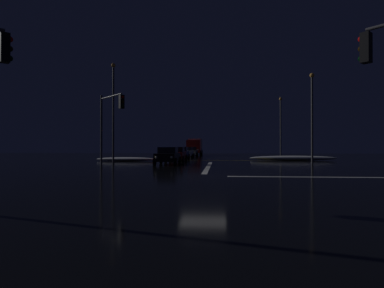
% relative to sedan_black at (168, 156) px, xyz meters
% --- Properties ---
extents(ground, '(120.00, 120.00, 0.10)m').
position_rel_sedan_black_xyz_m(ground, '(3.77, -11.48, -0.85)').
color(ground, black).
extents(stop_line_north, '(0.35, 14.90, 0.01)m').
position_rel_sedan_black_xyz_m(stop_line_north, '(3.77, -2.81, -0.80)').
color(stop_line_north, white).
rests_on(stop_line_north, ground).
extents(centre_line_ns, '(22.00, 0.15, 0.01)m').
position_rel_sedan_black_xyz_m(centre_line_ns, '(3.77, 8.79, -0.80)').
color(centre_line_ns, yellow).
rests_on(centre_line_ns, ground).
extents(crosswalk_bar_east, '(14.90, 0.40, 0.01)m').
position_rel_sedan_black_xyz_m(crosswalk_bar_east, '(12.55, -11.48, -0.80)').
color(crosswalk_bar_east, white).
rests_on(crosswalk_bar_east, ground).
extents(snow_bank_left_curb, '(6.77, 1.50, 0.43)m').
position_rel_sedan_black_xyz_m(snow_bank_left_curb, '(-5.71, 6.35, -0.59)').
color(snow_bank_left_curb, white).
rests_on(snow_bank_left_curb, ground).
extents(snow_bank_right_curb, '(9.97, 1.50, 0.55)m').
position_rel_sedan_black_xyz_m(snow_bank_right_curb, '(13.25, 9.57, -0.53)').
color(snow_bank_right_curb, white).
rests_on(snow_bank_right_curb, ground).
extents(sedan_black, '(2.02, 4.33, 1.57)m').
position_rel_sedan_black_xyz_m(sedan_black, '(0.00, 0.00, 0.00)').
color(sedan_black, black).
rests_on(sedan_black, ground).
extents(sedan_red, '(2.02, 4.33, 1.57)m').
position_rel_sedan_black_xyz_m(sedan_red, '(-0.04, 6.07, 0.00)').
color(sedan_red, maroon).
rests_on(sedan_red, ground).
extents(sedan_blue, '(2.02, 4.33, 1.57)m').
position_rel_sedan_black_xyz_m(sedan_blue, '(-0.30, 12.35, 0.00)').
color(sedan_blue, navy).
rests_on(sedan_blue, ground).
extents(sedan_white, '(2.02, 4.33, 1.57)m').
position_rel_sedan_black_xyz_m(sedan_white, '(-0.18, 19.04, 0.00)').
color(sedan_white, silver).
rests_on(sedan_white, ground).
extents(sedan_gray, '(2.02, 4.33, 1.57)m').
position_rel_sedan_black_xyz_m(sedan_gray, '(0.07, 24.49, 0.00)').
color(sedan_gray, slate).
rests_on(sedan_gray, ground).
extents(box_truck, '(2.68, 8.28, 3.08)m').
position_rel_sedan_black_xyz_m(box_truck, '(0.09, 31.61, 0.91)').
color(box_truck, red).
rests_on(box_truck, ground).
extents(traffic_signal_nw, '(2.84, 2.84, 5.98)m').
position_rel_sedan_black_xyz_m(traffic_signal_nw, '(-4.21, -3.51, 3.30)').
color(traffic_signal_nw, '#4C4C51').
rests_on(traffic_signal_nw, ground).
extents(streetlamp_right_far, '(0.44, 0.44, 8.76)m').
position_rel_sedan_black_xyz_m(streetlamp_right_far, '(13.55, 18.79, 4.27)').
color(streetlamp_right_far, '#424247').
rests_on(streetlamp_right_far, ground).
extents(streetlamp_left_near, '(0.44, 0.44, 10.07)m').
position_rel_sedan_black_xyz_m(streetlamp_left_near, '(-6.01, 2.79, 4.94)').
color(streetlamp_left_near, '#424247').
rests_on(streetlamp_left_near, ground).
extents(streetlamp_right_near, '(0.44, 0.44, 8.69)m').
position_rel_sedan_black_xyz_m(streetlamp_right_near, '(13.55, 2.79, 4.23)').
color(streetlamp_right_near, '#424247').
rests_on(streetlamp_right_near, ground).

